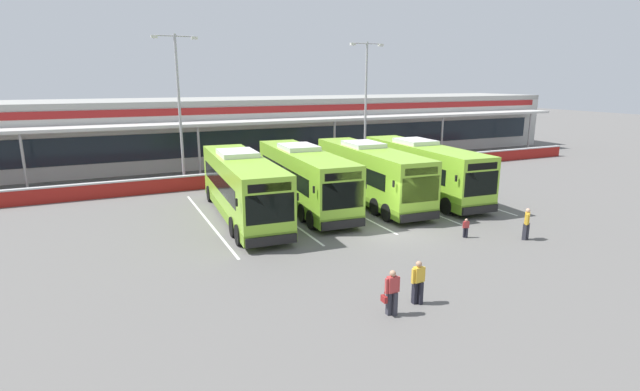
% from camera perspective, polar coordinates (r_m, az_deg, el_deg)
% --- Properties ---
extents(ground_plane, '(200.00, 200.00, 0.00)m').
position_cam_1_polar(ground_plane, '(25.45, 8.63, -4.32)').
color(ground_plane, '#605E5B').
extents(terminal_building, '(70.00, 13.00, 6.00)m').
position_cam_1_polar(terminal_building, '(49.16, -8.84, 7.92)').
color(terminal_building, '#B7B7B2').
rests_on(terminal_building, ground).
extents(red_barrier_wall, '(60.00, 0.40, 1.10)m').
position_cam_1_polar(red_barrier_wall, '(37.86, -3.45, 2.62)').
color(red_barrier_wall, maroon).
rests_on(red_barrier_wall, ground).
extents(coach_bus_leftmost, '(3.51, 12.28, 3.78)m').
position_cam_1_polar(coach_bus_leftmost, '(27.67, -9.28, 0.95)').
color(coach_bus_leftmost, '#8CC633').
rests_on(coach_bus_leftmost, ground).
extents(coach_bus_left_centre, '(3.51, 12.28, 3.78)m').
position_cam_1_polar(coach_bus_left_centre, '(29.85, -1.94, 2.05)').
color(coach_bus_left_centre, '#8CC633').
rests_on(coach_bus_left_centre, ground).
extents(coach_bus_centre, '(3.51, 12.28, 3.78)m').
position_cam_1_polar(coach_bus_centre, '(31.35, 5.91, 2.54)').
color(coach_bus_centre, '#8CC633').
rests_on(coach_bus_centre, ground).
extents(coach_bus_right_centre, '(3.51, 12.28, 3.78)m').
position_cam_1_polar(coach_bus_right_centre, '(33.34, 12.07, 2.98)').
color(coach_bus_right_centre, '#8CC633').
rests_on(coach_bus_right_centre, ground).
extents(bay_stripe_far_west, '(0.14, 13.00, 0.01)m').
position_cam_1_polar(bay_stripe_far_west, '(27.73, -13.22, -3.02)').
color(bay_stripe_far_west, silver).
rests_on(bay_stripe_far_west, ground).
extents(bay_stripe_west, '(0.14, 13.00, 0.01)m').
position_cam_1_polar(bay_stripe_west, '(28.80, -5.02, -2.08)').
color(bay_stripe_west, silver).
rests_on(bay_stripe_west, ground).
extents(bay_stripe_mid_west, '(0.14, 13.00, 0.01)m').
position_cam_1_polar(bay_stripe_mid_west, '(30.42, 2.43, -1.18)').
color(bay_stripe_mid_west, silver).
rests_on(bay_stripe_mid_west, ground).
extents(bay_stripe_centre, '(0.14, 13.00, 0.01)m').
position_cam_1_polar(bay_stripe_centre, '(32.50, 9.03, -0.37)').
color(bay_stripe_centre, silver).
rests_on(bay_stripe_centre, ground).
extents(bay_stripe_mid_east, '(0.14, 13.00, 0.01)m').
position_cam_1_polar(bay_stripe_mid_east, '(34.97, 14.77, 0.33)').
color(bay_stripe_mid_east, silver).
rests_on(bay_stripe_mid_east, ground).
extents(pedestrian_with_handbag, '(0.62, 0.32, 1.62)m').
position_cam_1_polar(pedestrian_with_handbag, '(16.54, 8.55, -11.28)').
color(pedestrian_with_handbag, '#33333D').
rests_on(pedestrian_with_handbag, ground).
extents(pedestrian_in_dark_coat, '(0.53, 0.30, 1.62)m').
position_cam_1_polar(pedestrian_in_dark_coat, '(17.48, 11.63, -9.96)').
color(pedestrian_in_dark_coat, black).
rests_on(pedestrian_in_dark_coat, ground).
extents(pedestrian_child, '(0.33, 0.23, 1.00)m').
position_cam_1_polar(pedestrian_child, '(25.22, 17.02, -3.66)').
color(pedestrian_child, black).
rests_on(pedestrian_child, ground).
extents(pedestrian_near_bin, '(0.48, 0.41, 1.62)m').
position_cam_1_polar(pedestrian_near_bin, '(25.86, 23.46, -3.01)').
color(pedestrian_near_bin, '#33333D').
rests_on(pedestrian_near_bin, ground).
extents(lamp_post_west, '(3.24, 0.28, 11.00)m').
position_cam_1_polar(lamp_post_west, '(37.45, -16.50, 10.82)').
color(lamp_post_west, '#9E9EA3').
rests_on(lamp_post_west, ground).
extents(lamp_post_centre, '(3.24, 0.28, 11.00)m').
position_cam_1_polar(lamp_post_centre, '(43.46, 5.50, 11.62)').
color(lamp_post_centre, '#9E9EA3').
rests_on(lamp_post_centre, ground).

